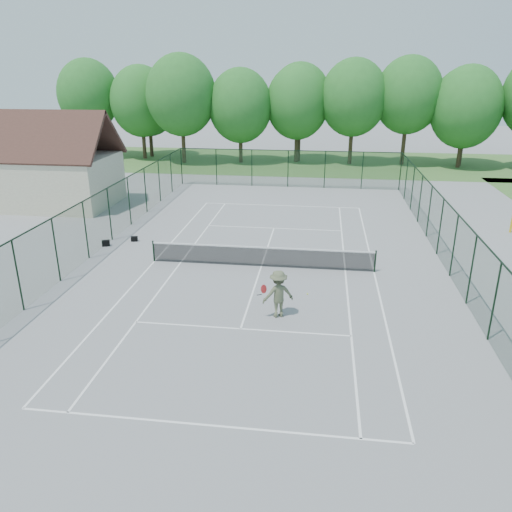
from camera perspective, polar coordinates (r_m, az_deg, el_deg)
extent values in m
plane|color=gray|center=(24.74, 0.61, -1.20)|extent=(140.00, 140.00, 0.00)
cube|color=#487434|center=(53.67, 4.58, 10.68)|extent=(80.00, 16.00, 0.01)
cube|color=white|center=(36.00, 2.92, 5.79)|extent=(10.97, 0.08, 0.01)
cube|color=white|center=(14.54, -5.42, -18.70)|extent=(10.97, 0.08, 0.01)
cube|color=white|center=(30.74, 2.06, 3.20)|extent=(8.23, 0.08, 0.01)
cube|color=white|center=(19.01, -1.76, -8.31)|extent=(8.23, 0.08, 0.01)
cube|color=white|center=(24.74, 13.33, -1.78)|extent=(0.08, 23.77, 0.01)
cube|color=white|center=(25.93, -11.51, -0.58)|extent=(0.08, 23.77, 0.01)
cube|color=white|center=(24.63, 10.16, -1.64)|extent=(0.08, 23.77, 0.01)
cube|color=white|center=(25.53, -8.60, -0.73)|extent=(0.08, 23.77, 0.01)
cube|color=white|center=(24.74, 0.61, -1.19)|extent=(0.08, 12.80, 0.01)
cylinder|color=black|center=(25.75, -11.63, 0.56)|extent=(0.08, 0.08, 1.10)
cylinder|color=black|center=(24.54, 13.47, -0.60)|extent=(0.08, 0.08, 1.10)
cube|color=black|center=(24.56, 0.61, -0.12)|extent=(11.00, 0.02, 0.96)
cube|color=white|center=(24.39, 0.62, 0.98)|extent=(11.00, 0.05, 0.07)
cube|color=#183C21|center=(41.62, 3.68, 9.91)|extent=(18.00, 0.02, 3.00)
cube|color=#183C21|center=(24.87, 21.68, 1.08)|extent=(0.02, 36.00, 3.00)
cube|color=#183C21|center=(26.79, -18.88, 2.78)|extent=(0.02, 36.00, 3.00)
cube|color=black|center=(41.37, 3.73, 11.95)|extent=(18.00, 0.05, 0.05)
cube|color=black|center=(24.44, 22.14, 4.39)|extent=(0.05, 36.00, 0.05)
cube|color=black|center=(26.40, -19.25, 5.88)|extent=(0.05, 36.00, 0.05)
cube|color=beige|center=(38.52, -21.99, 7.98)|extent=(8.00, 6.00, 3.50)
cube|color=#492B23|center=(39.33, -21.58, 13.10)|extent=(8.60, 3.27, 3.27)
cube|color=#492B23|center=(36.74, -23.80, 12.36)|extent=(8.60, 3.27, 3.27)
cylinder|color=#40311F|center=(56.66, -12.71, 12.92)|extent=(0.40, 0.40, 4.20)
ellipsoid|color=#2C782B|center=(56.30, -13.03, 16.85)|extent=(6.40, 6.40, 7.40)
cylinder|color=#40311F|center=(53.35, 4.64, 12.90)|extent=(0.40, 0.40, 4.20)
ellipsoid|color=#2C782B|center=(52.98, 4.77, 17.08)|extent=(6.40, 6.40, 7.40)
cylinder|color=#40311F|center=(55.03, 22.44, 11.69)|extent=(0.40, 0.40, 4.20)
ellipsoid|color=#2C782B|center=(54.66, 23.01, 15.70)|extent=(6.40, 6.40, 7.40)
cube|color=black|center=(28.78, -16.78, 1.41)|extent=(0.47, 0.37, 0.33)
cube|color=black|center=(29.18, -13.74, 1.92)|extent=(0.39, 0.27, 0.28)
imported|color=#545A3F|center=(19.52, 2.56, -4.35)|extent=(1.43, 1.15, 1.93)
sphere|color=#BECF3D|center=(19.88, 5.90, -4.34)|extent=(0.07, 0.07, 0.07)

